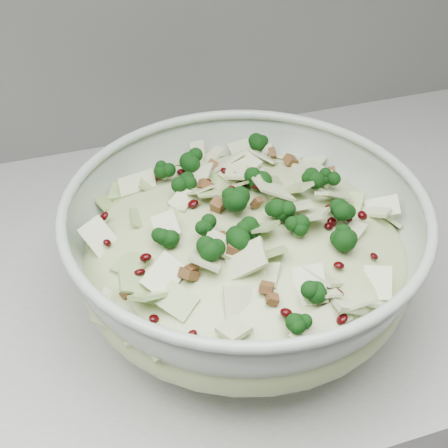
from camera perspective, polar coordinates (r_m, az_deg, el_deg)
name	(u,v)px	position (r m, az deg, el deg)	size (l,w,h in m)	color
mixing_bowl	(244,254)	(0.64, 1.86, -2.80)	(0.42, 0.42, 0.14)	#A6B7A8
salad	(245,237)	(0.62, 1.91, -1.21)	(0.38, 0.38, 0.14)	#BDCD8C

